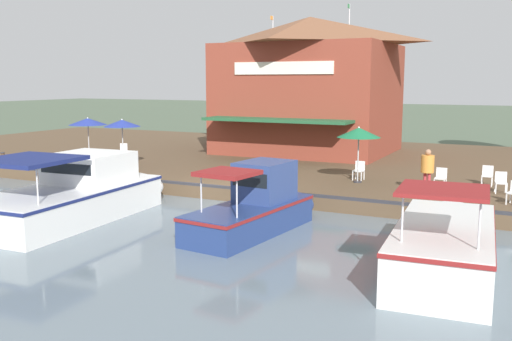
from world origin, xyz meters
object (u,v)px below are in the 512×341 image
tree_upstream_bank (326,72)px  person_at_quay_edge (428,166)px  waterfront_restaurant (309,84)px  mooring_post (3,159)px  patio_umbrella_far_corner (88,122)px  patio_umbrella_mid_patio_right (122,123)px  cafe_chair_back_row_seat (441,177)px  cafe_chair_under_first_umbrella (123,150)px  motorboat_second_along (83,193)px  motorboat_fourth_along (260,207)px  motorboat_far_downstream (446,240)px  cafe_chair_facing_river (359,169)px  cafe_chair_mid_patio (501,181)px  patio_umbrella_near_quay_edge (359,133)px  cafe_chair_beside_entrance (487,174)px

tree_upstream_bank → person_at_quay_edge: bearing=32.7°
waterfront_restaurant → mooring_post: 18.25m
patio_umbrella_far_corner → patio_umbrella_mid_patio_right: bearing=66.9°
patio_umbrella_mid_patio_right → tree_upstream_bank: bearing=156.8°
person_at_quay_edge → mooring_post: size_ratio=2.36×
cafe_chair_back_row_seat → cafe_chair_under_first_umbrella: bearing=-95.3°
patio_umbrella_far_corner → motorboat_second_along: bearing=41.3°
patio_umbrella_far_corner → tree_upstream_bank: 16.22m
motorboat_fourth_along → motorboat_far_downstream: bearing=78.3°
cafe_chair_facing_river → motorboat_fourth_along: bearing=-7.8°
cafe_chair_mid_patio → mooring_post: size_ratio=1.12×
cafe_chair_back_row_seat → cafe_chair_mid_patio: bearing=88.7°
patio_umbrella_mid_patio_right → patio_umbrella_near_quay_edge: bearing=94.5°
person_at_quay_edge → cafe_chair_mid_patio: bearing=120.1°
cafe_chair_mid_patio → cafe_chair_facing_river: same height
mooring_post → patio_umbrella_near_quay_edge: bearing=101.3°
patio_umbrella_near_quay_edge → person_at_quay_edge: 3.65m
tree_upstream_bank → patio_umbrella_near_quay_edge: bearing=25.0°
motorboat_far_downstream → motorboat_second_along: 12.98m
motorboat_far_downstream → person_at_quay_edge: bearing=-166.5°
waterfront_restaurant → tree_upstream_bank: (-3.60, -0.14, 0.82)m
patio_umbrella_mid_patio_right → cafe_chair_under_first_umbrella: bearing=-140.6°
waterfront_restaurant → cafe_chair_mid_patio: waterfront_restaurant is taller
patio_umbrella_mid_patio_right → cafe_chair_under_first_umbrella: 4.09m
patio_umbrella_far_corner → mooring_post: bearing=-25.4°
motorboat_far_downstream → motorboat_second_along: motorboat_far_downstream is taller
cafe_chair_mid_patio → motorboat_fourth_along: size_ratio=0.13×
patio_umbrella_near_quay_edge → cafe_chair_back_row_seat: (-0.20, 3.51, -1.73)m
patio_umbrella_mid_patio_right → mooring_post: 6.63m
cafe_chair_under_first_umbrella → cafe_chair_mid_patio: size_ratio=1.00×
motorboat_fourth_along → tree_upstream_bank: bearing=-166.5°
patio_umbrella_near_quay_edge → patio_umbrella_far_corner: patio_umbrella_near_quay_edge is taller
tree_upstream_bank → cafe_chair_mid_patio: bearing=42.6°
cafe_chair_back_row_seat → cafe_chair_facing_river: 3.67m
motorboat_second_along → motorboat_fourth_along: bearing=98.9°
cafe_chair_beside_entrance → motorboat_fourth_along: motorboat_fourth_along is taller
cafe_chair_back_row_seat → cafe_chair_mid_patio: size_ratio=1.00×
cafe_chair_beside_entrance → tree_upstream_bank: tree_upstream_bank is taller
cafe_chair_back_row_seat → person_at_quay_edge: 1.74m
mooring_post → waterfront_restaurant: bearing=137.7°
patio_umbrella_near_quay_edge → mooring_post: (3.59, -18.03, -1.82)m
patio_umbrella_near_quay_edge → motorboat_fourth_along: bearing=-9.4°
patio_umbrella_near_quay_edge → motorboat_second_along: bearing=-43.5°
patio_umbrella_far_corner → motorboat_second_along: size_ratio=0.27×
waterfront_restaurant → patio_umbrella_far_corner: (8.96, -9.99, -2.09)m
patio_umbrella_mid_patio_right → motorboat_second_along: size_ratio=0.29×
cafe_chair_beside_entrance → tree_upstream_bank: (-11.47, -11.37, 4.58)m
person_at_quay_edge → motorboat_fourth_along: (6.00, -4.43, -0.88)m
motorboat_second_along → tree_upstream_bank: bearing=175.1°
waterfront_restaurant → cafe_chair_facing_river: bearing=33.5°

